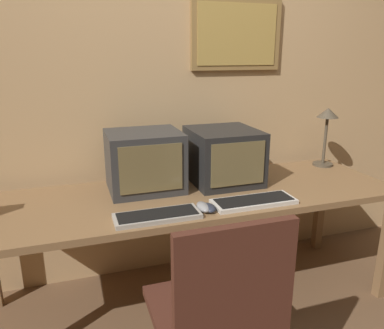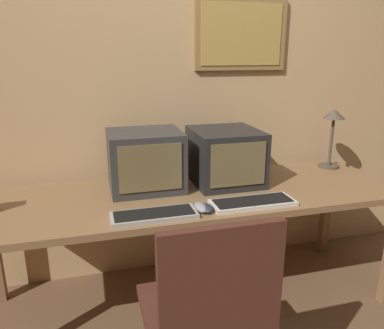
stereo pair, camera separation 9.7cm
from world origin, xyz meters
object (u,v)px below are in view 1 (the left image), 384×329
monitor_left (144,161)px  keyboard_main (157,216)px  mouse_near_keyboard (209,208)px  desk_lamp (327,124)px  keyboard_side (254,201)px  monitor_right (223,156)px  mouse_far_corner (203,207)px

monitor_left → keyboard_main: size_ratio=1.00×
mouse_near_keyboard → desk_lamp: size_ratio=0.26×
keyboard_side → mouse_near_keyboard: 0.26m
monitor_right → desk_lamp: (0.80, 0.09, 0.14)m
keyboard_main → keyboard_side: bearing=2.1°
desk_lamp → keyboard_main: bearing=-159.2°
monitor_left → monitor_right: size_ratio=0.97×
mouse_far_corner → desk_lamp: 1.21m
keyboard_side → monitor_left: bearing=141.0°
keyboard_side → desk_lamp: desk_lamp is taller
mouse_far_corner → desk_lamp: size_ratio=0.29×
monitor_right → keyboard_side: bearing=-88.0°
monitor_right → mouse_far_corner: 0.49m
monitor_right → desk_lamp: bearing=6.7°
monitor_right → keyboard_main: 0.67m
monitor_left → mouse_far_corner: bearing=-62.4°
mouse_near_keyboard → monitor_left: bearing=119.7°
keyboard_main → mouse_near_keyboard: bearing=0.4°
keyboard_side → mouse_far_corner: mouse_far_corner is taller
keyboard_main → mouse_far_corner: 0.24m
mouse_near_keyboard → mouse_far_corner: (-0.03, 0.01, 0.00)m
monitor_left → keyboard_side: bearing=-39.0°
mouse_near_keyboard → desk_lamp: 1.19m
monitor_left → mouse_far_corner: size_ratio=3.46×
keyboard_side → desk_lamp: 0.97m
keyboard_main → desk_lamp: desk_lamp is taller
mouse_far_corner → monitor_left: bearing=117.6°
monitor_left → mouse_far_corner: 0.48m
mouse_near_keyboard → monitor_right: bearing=58.8°
keyboard_main → monitor_left: bearing=86.2°
monitor_left → mouse_far_corner: monitor_left is taller
monitor_left → keyboard_side: (0.49, -0.40, -0.16)m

